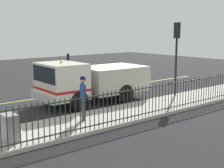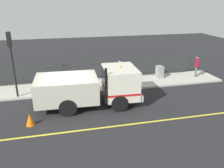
# 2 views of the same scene
# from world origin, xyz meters

# --- Properties ---
(ground_plane) EXTENTS (51.09, 51.09, 0.00)m
(ground_plane) POSITION_xyz_m (0.00, 0.00, 0.00)
(ground_plane) COLOR #232326
(ground_plane) RESTS_ON ground
(sidewalk_slab) EXTENTS (2.60, 23.22, 0.13)m
(sidewalk_slab) POSITION_xyz_m (3.11, 0.00, 0.06)
(sidewalk_slab) COLOR #B7B2A8
(sidewalk_slab) RESTS_ON ground
(lane_marking) EXTENTS (0.12, 20.90, 0.01)m
(lane_marking) POSITION_xyz_m (-2.61, 0.00, 0.00)
(lane_marking) COLOR yellow
(lane_marking) RESTS_ON ground
(work_truck) EXTENTS (2.69, 6.01, 2.52)m
(work_truck) POSITION_xyz_m (0.09, -1.55, 1.24)
(work_truck) COLOR silver
(work_truck) RESTS_ON ground
(worker_standing) EXTENTS (0.57, 0.48, 1.83)m
(worker_standing) POSITION_xyz_m (3.00, -3.88, 1.25)
(worker_standing) COLOR #264C99
(worker_standing) RESTS_ON sidewalk_slab
(iron_fence) EXTENTS (0.04, 19.78, 1.36)m
(iron_fence) POSITION_xyz_m (4.26, -0.00, 0.82)
(iron_fence) COLOR #2D332D
(iron_fence) RESTS_ON sidewalk_slab
(traffic_light_near) EXTENTS (0.31, 0.22, 4.02)m
(traffic_light_near) POSITION_xyz_m (2.08, 3.04, 2.98)
(traffic_light_near) COLOR black
(traffic_light_near) RESTS_ON sidewalk_slab
(utility_cabinet) EXTENTS (0.63, 0.45, 0.93)m
(utility_cabinet) POSITION_xyz_m (3.49, -7.19, 0.59)
(utility_cabinet) COLOR gray
(utility_cabinet) RESTS_ON sidewalk_slab
(traffic_cone) EXTENTS (0.43, 0.43, 0.62)m
(traffic_cone) POSITION_xyz_m (-1.53, 1.96, 0.31)
(traffic_cone) COLOR orange
(traffic_cone) RESTS_ON ground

